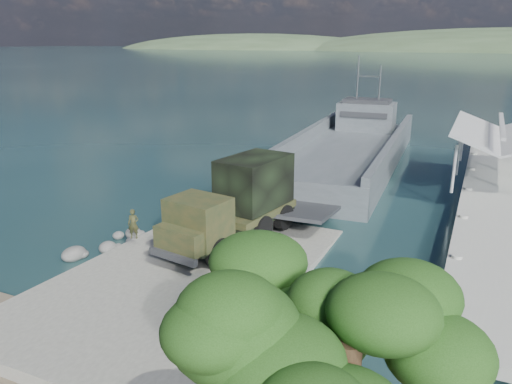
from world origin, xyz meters
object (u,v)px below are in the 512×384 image
at_px(military_truck, 237,202).
at_px(overhang_tree, 331,332).
at_px(pier, 495,177).
at_px(landing_craft, 346,156).
at_px(soldier, 134,231).

distance_m(military_truck, overhang_tree, 16.69).
height_order(pier, overhang_tree, overhang_tree).
relative_size(pier, overhang_tree, 6.20).
distance_m(landing_craft, soldier, 24.37).
xyz_separation_m(pier, landing_craft, (-12.10, 5.52, -0.77)).
xyz_separation_m(soldier, overhang_tree, (13.65, -10.78, 3.87)).
xyz_separation_m(landing_craft, soldier, (-5.12, -23.82, 0.47)).
bearing_deg(soldier, landing_craft, 54.33).
distance_m(pier, soldier, 25.13).
relative_size(landing_craft, overhang_tree, 4.85).
bearing_deg(landing_craft, overhang_tree, -79.16).
bearing_deg(landing_craft, soldier, -105.14).
height_order(soldier, overhang_tree, overhang_tree).
bearing_deg(soldier, pier, 23.21).
bearing_deg(overhang_tree, landing_craft, 103.84).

